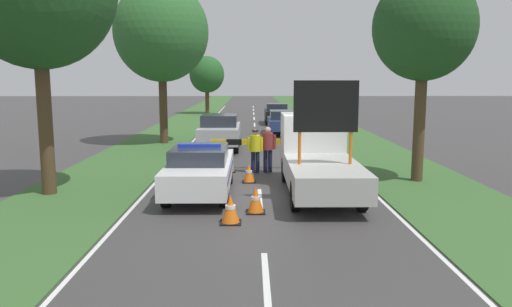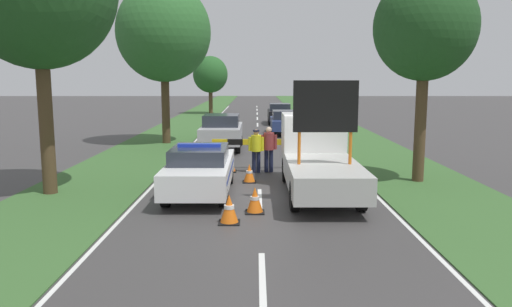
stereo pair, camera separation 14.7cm
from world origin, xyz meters
name	(u,v)px [view 1 (the left image)]	position (x,y,z in m)	size (l,w,h in m)	color
ground_plane	(260,192)	(0.00, 0.00, 0.00)	(160.00, 160.00, 0.00)	#3D3A3A
lane_markings	(256,139)	(0.00, 13.46, 0.00)	(7.08, 66.92, 0.01)	silver
grass_verge_left	(177,128)	(-5.47, 20.00, 0.01)	(3.77, 120.00, 0.03)	#38602D
grass_verge_right	(332,127)	(5.47, 20.00, 0.01)	(3.77, 120.00, 0.03)	#38602D
police_car	(200,169)	(-1.79, -0.19, 0.76)	(1.83, 4.97, 1.56)	white
work_truck	(317,155)	(1.79, 0.32, 1.10)	(2.01, 5.97, 3.43)	white
road_barrier	(257,144)	(-0.03, 3.94, 0.98)	(3.55, 0.08, 1.17)	black
police_officer	(255,147)	(-0.11, 3.24, 0.96)	(0.58, 0.37, 1.61)	#191E38
pedestrian_civilian	(268,146)	(0.36, 3.35, 0.99)	(0.61, 0.39, 1.70)	#191E38
traffic_cone_near_police	(256,200)	(-0.14, -2.31, 0.34)	(0.50, 0.50, 0.69)	black
traffic_cone_centre_front	(249,173)	(-0.34, 1.52, 0.31)	(0.45, 0.45, 0.63)	black
traffic_cone_near_truck	(190,165)	(-2.55, 3.25, 0.29)	(0.42, 0.42, 0.58)	black
traffic_cone_behind_barrier	(229,162)	(-1.11, 3.42, 0.35)	(0.52, 0.52, 0.71)	black
traffic_cone_lane_edge	(230,209)	(-0.76, -3.26, 0.35)	(0.52, 0.52, 0.71)	black
queued_car_sedan_silver	(220,131)	(-1.80, 9.35, 0.89)	(1.92, 4.30, 1.71)	#B2B2B7
queued_car_hatch_blue	(282,122)	(1.69, 15.94, 0.77)	(1.72, 4.26, 1.48)	navy
queued_car_sedan_black	(277,113)	(1.69, 23.07, 0.80)	(1.73, 4.12, 1.54)	black
roadside_tree_near_left	(207,75)	(-4.50, 33.47, 3.76)	(3.33, 3.33, 5.53)	#4C3823
roadside_tree_near_right	(424,28)	(5.38, 1.61, 5.09)	(3.33, 3.33, 6.88)	#4C3823
roadside_tree_mid_right	(161,32)	(-4.92, 11.55, 5.82)	(4.90, 4.90, 8.41)	#4C3823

